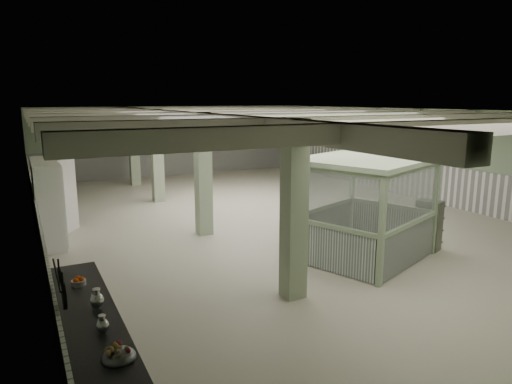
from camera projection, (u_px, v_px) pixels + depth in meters
name	position (u px, v px, depth m)	size (l,w,h in m)	color
floor	(262.00, 216.00, 15.69)	(20.00, 20.00, 0.00)	beige
ceiling	(262.00, 110.00, 14.97)	(14.00, 20.00, 0.02)	white
wall_back	(173.00, 141.00, 24.03)	(14.00, 0.02, 3.60)	#90A685
wall_left	(32.00, 181.00, 12.18)	(0.02, 20.00, 3.60)	#90A685
wall_right	(414.00, 153.00, 18.49)	(0.02, 20.00, 3.60)	#90A685
wainscot_left	(36.00, 219.00, 12.40)	(0.05, 19.90, 1.50)	white
wainscot_right	(412.00, 179.00, 18.68)	(0.05, 19.90, 1.50)	white
wainscot_back	(174.00, 161.00, 24.22)	(13.90, 0.05, 1.50)	white
girder	(190.00, 119.00, 13.89)	(0.45, 19.90, 0.40)	silver
beam_a	(452.00, 128.00, 8.48)	(13.90, 0.35, 0.32)	silver
beam_b	(363.00, 123.00, 10.66)	(13.90, 0.35, 0.32)	silver
beam_c	(304.00, 119.00, 12.83)	(13.90, 0.35, 0.32)	silver
beam_d	(262.00, 116.00, 15.01)	(13.90, 0.35, 0.32)	silver
beam_e	(231.00, 114.00, 17.18)	(13.90, 0.35, 0.32)	silver
beam_f	(207.00, 112.00, 19.36)	(13.90, 0.35, 0.32)	silver
beam_g	(188.00, 111.00, 21.54)	(13.90, 0.35, 0.32)	silver
column_a	(294.00, 211.00, 8.98)	(0.42, 0.42, 3.60)	#A2B390
column_b	(203.00, 174.00, 13.34)	(0.42, 0.42, 3.60)	#A2B390
column_c	(157.00, 156.00, 17.69)	(0.42, 0.42, 3.60)	#A2B390
column_d	(134.00, 147.00, 21.17)	(0.42, 0.42, 3.60)	#A2B390
hook_rail	(57.00, 274.00, 5.59)	(0.02, 0.02, 1.20)	black
pendant_front	(379.00, 138.00, 10.96)	(0.44, 0.44, 0.22)	#2F3F32
pendant_mid	(268.00, 126.00, 15.74)	(0.44, 0.44, 0.22)	#2F3F32
pendant_back	(214.00, 120.00, 20.09)	(0.44, 0.44, 0.22)	#2F3F32
prep_counter	(91.00, 346.00, 6.56)	(0.83, 4.73, 0.91)	#A8A9AD
pitcher_near	(103.00, 324.00, 6.05)	(0.17, 0.20, 0.25)	#A8A9AD
pitcher_far	(97.00, 298.00, 6.77)	(0.20, 0.24, 0.30)	#A8A9AD
veg_colander	(119.00, 353.00, 5.42)	(0.41, 0.41, 0.19)	#47474D
orange_bowl	(79.00, 283.00, 7.60)	(0.24, 0.24, 0.09)	#B2B2B7
skillet_near	(64.00, 296.00, 5.48)	(0.33, 0.33, 0.04)	black
skillet_far	(60.00, 279.00, 5.99)	(0.30, 0.30, 0.04)	black
walkin_cooler	(48.00, 200.00, 12.76)	(1.09, 2.60, 2.38)	white
guard_booth	(365.00, 190.00, 11.33)	(3.91, 3.62, 2.55)	#98AF8C
filing_cabinet	(429.00, 225.00, 12.14)	(0.43, 0.62, 1.34)	#5B6050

